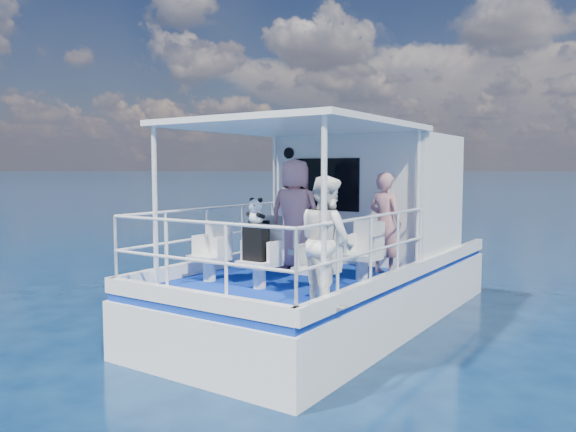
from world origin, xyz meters
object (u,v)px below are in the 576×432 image
(passenger_port_fwd, at_px, (295,214))
(passenger_stbd_aft, at_px, (326,241))
(backpack_center, at_px, (256,243))
(panda, at_px, (256,211))

(passenger_port_fwd, height_order, passenger_stbd_aft, passenger_port_fwd)
(passenger_port_fwd, relative_size, passenger_stbd_aft, 1.16)
(backpack_center, bearing_deg, panda, 108.13)
(passenger_port_fwd, bearing_deg, backpack_center, 93.68)
(passenger_port_fwd, distance_m, panda, 1.55)
(passenger_port_fwd, bearing_deg, panda, 93.63)
(backpack_center, distance_m, panda, 0.42)
(passenger_stbd_aft, relative_size, panda, 4.29)
(passenger_port_fwd, xyz_separation_m, panda, (0.35, -1.50, 0.16))
(passenger_port_fwd, height_order, panda, passenger_port_fwd)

